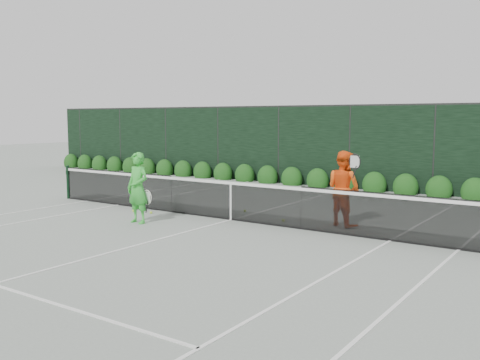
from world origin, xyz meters
The scene contains 8 objects.
ground centered at (0.00, 0.00, 0.00)m, with size 80.00×80.00×0.00m, color gray.
tennis_net centered at (-0.02, 0.00, 0.53)m, with size 12.90×0.10×1.07m.
player_woman centered at (-1.66, -1.59, 0.87)m, with size 0.68×0.44×1.75m.
player_man centered at (2.63, 0.95, 0.90)m, with size 1.06×0.95×1.80m.
court_lines centered at (0.00, 0.00, 0.01)m, with size 11.03×23.83×0.01m.
windscreen_fence centered at (0.00, -2.71, 1.51)m, with size 32.00×21.07×3.06m.
hedge_row centered at (0.00, 7.15, 0.23)m, with size 31.66×0.65×0.94m.
tennis_balls centered at (-1.09, 0.17, 0.03)m, with size 4.16×1.80×0.07m.
Camera 1 is at (7.74, -10.86, 2.58)m, focal length 40.00 mm.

